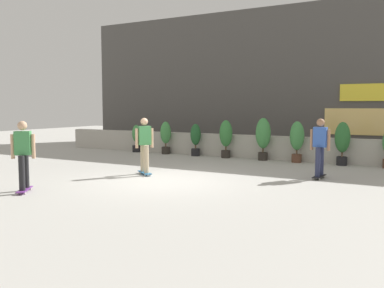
# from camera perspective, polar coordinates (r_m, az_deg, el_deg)

# --- Properties ---
(ground_plane) EXTENTS (48.00, 48.00, 0.00)m
(ground_plane) POSITION_cam_1_polar(r_m,az_deg,el_deg) (11.61, -3.61, -5.01)
(ground_plane) COLOR #B2AFA8
(planter_wall) EXTENTS (18.00, 0.40, 0.90)m
(planter_wall) POSITION_cam_1_polar(r_m,az_deg,el_deg) (16.87, 7.44, -0.32)
(planter_wall) COLOR #B2ADA3
(planter_wall) RESTS_ON ground
(building_backdrop) EXTENTS (20.00, 2.08, 6.50)m
(building_backdrop) POSITION_cam_1_polar(r_m,az_deg,el_deg) (20.60, 11.70, 8.39)
(building_backdrop) COLOR #4C4947
(building_backdrop) RESTS_ON ground
(potted_plant_0) EXTENTS (0.37, 0.37, 1.21)m
(potted_plant_0) POSITION_cam_1_polar(r_m,az_deg,el_deg) (18.94, -7.52, 0.86)
(potted_plant_0) COLOR black
(potted_plant_0) RESTS_ON ground
(potted_plant_1) EXTENTS (0.46, 0.46, 1.38)m
(potted_plant_1) POSITION_cam_1_polar(r_m,az_deg,el_deg) (18.05, -3.57, 1.14)
(potted_plant_1) COLOR #2D2823
(potted_plant_1) RESTS_ON ground
(potted_plant_2) EXTENTS (0.42, 0.42, 1.32)m
(potted_plant_2) POSITION_cam_1_polar(r_m,az_deg,el_deg) (17.32, 0.49, 0.81)
(potted_plant_2) COLOR black
(potted_plant_2) RESTS_ON ground
(potted_plant_3) EXTENTS (0.51, 0.51, 1.49)m
(potted_plant_3) POSITION_cam_1_polar(r_m,az_deg,el_deg) (16.70, 4.59, 1.08)
(potted_plant_3) COLOR #2D2823
(potted_plant_3) RESTS_ON ground
(potted_plant_4) EXTENTS (0.56, 0.56, 1.60)m
(potted_plant_4) POSITION_cam_1_polar(r_m,az_deg,el_deg) (16.12, 9.58, 1.14)
(potted_plant_4) COLOR #2D2823
(potted_plant_4) RESTS_ON ground
(potted_plant_5) EXTENTS (0.51, 0.51, 1.49)m
(potted_plant_5) POSITION_cam_1_polar(r_m,az_deg,el_deg) (15.75, 13.97, 0.71)
(potted_plant_5) COLOR brown
(potted_plant_5) RESTS_ON ground
(potted_plant_6) EXTENTS (0.51, 0.51, 1.50)m
(potted_plant_6) POSITION_cam_1_polar(r_m,az_deg,el_deg) (15.42, 19.63, 0.49)
(potted_plant_6) COLOR black
(potted_plant_6) RESTS_ON ground
(skater_foreground) EXTENTS (0.56, 0.81, 1.70)m
(skater_foreground) POSITION_cam_1_polar(r_m,az_deg,el_deg) (12.41, 16.88, -0.18)
(skater_foreground) COLOR black
(skater_foreground) RESTS_ON ground
(skater_by_wall_left) EXTENTS (0.76, 0.64, 1.70)m
(skater_by_wall_left) POSITION_cam_1_polar(r_m,az_deg,el_deg) (12.62, -6.44, 0.09)
(skater_by_wall_left) COLOR #266699
(skater_by_wall_left) RESTS_ON ground
(skater_mid_plaza) EXTENTS (0.63, 0.77, 1.70)m
(skater_mid_plaza) POSITION_cam_1_polar(r_m,az_deg,el_deg) (10.75, -21.80, -1.12)
(skater_mid_plaza) COLOR #72338C
(skater_mid_plaza) RESTS_ON ground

